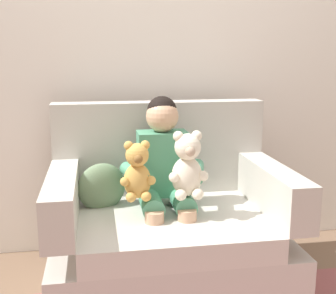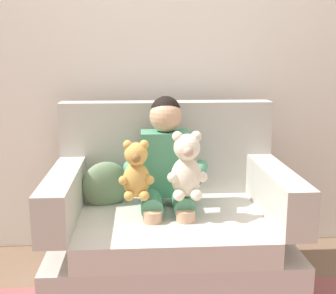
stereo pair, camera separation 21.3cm
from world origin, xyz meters
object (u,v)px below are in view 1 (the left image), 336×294
plush_cream (187,167)px  throw_pillow (102,187)px  seated_child (164,169)px  plush_honey (137,172)px  armchair (168,231)px

plush_cream → throw_pillow: 0.51m
seated_child → throw_pillow: (-0.32, 0.09, -0.11)m
plush_cream → plush_honey: plush_cream is taller
seated_child → plush_honey: bearing=-127.5°
armchair → plush_honey: (-0.17, -0.13, 0.37)m
plush_cream → plush_honey: (-0.24, 0.01, -0.02)m
seated_child → plush_honey: (-0.15, -0.15, 0.03)m
throw_pillow → seated_child: bearing=-16.4°
plush_honey → throw_pillow: plush_honey is taller
seated_child → plush_cream: (0.09, -0.16, 0.05)m
armchair → throw_pillow: 0.42m
seated_child → plush_honey: 0.22m
seated_child → plush_cream: size_ratio=2.52×
armchair → plush_honey: size_ratio=4.18×
seated_child → throw_pillow: size_ratio=3.17×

